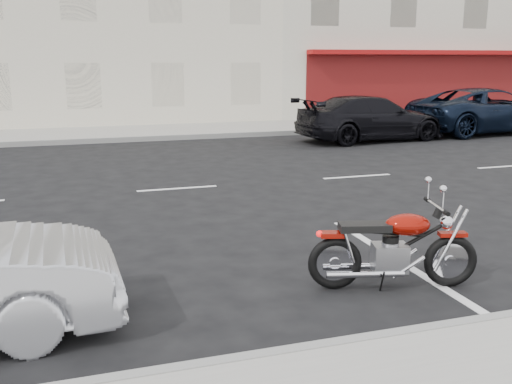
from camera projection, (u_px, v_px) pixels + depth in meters
ground at (272, 182)px, 12.00m from camera, size 120.00×120.00×0.00m
sidewalk_far at (40, 136)px, 18.59m from camera, size 80.00×3.40×0.15m
curb_far at (37, 143)px, 17.01m from camera, size 80.00×0.12×0.16m
fire_hydrant at (481, 109)px, 23.29m from camera, size 0.20×0.20×0.72m
motorcycle at (453, 249)px, 6.42m from camera, size 1.89×0.78×0.97m
suv_far at (488, 110)px, 19.90m from camera, size 5.73×2.88×1.55m
car_far at (371, 118)px, 18.00m from camera, size 5.04×2.42×1.41m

